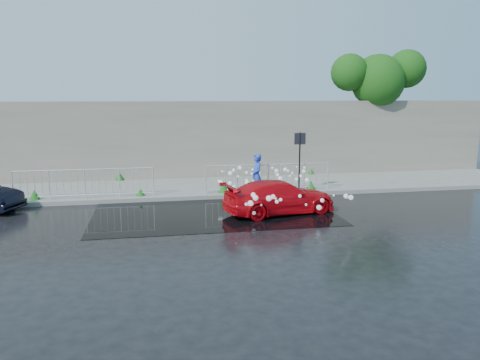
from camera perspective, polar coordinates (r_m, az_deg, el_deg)
name	(u,v)px	position (r m, az deg, el deg)	size (l,w,h in m)	color
ground	(202,220)	(15.03, -4.67, -4.90)	(90.00, 90.00, 0.00)	black
pavement	(190,188)	(19.86, -6.15, -0.93)	(30.00, 4.00, 0.15)	#5A5B57
curb	(194,198)	(17.91, -5.66, -2.15)	(30.00, 0.25, 0.16)	#5A5B57
retaining_wall	(185,140)	(21.77, -6.69, 4.91)	(30.00, 0.60, 3.50)	#686458
puddle	(213,212)	(16.04, -3.26, -3.88)	(8.00, 5.00, 0.01)	black
sign_post	(300,152)	(18.54, 7.29, 3.40)	(0.45, 0.06, 2.50)	black
tree	(379,78)	(24.46, 16.58, 11.87)	(4.84, 2.61, 6.14)	#332114
railing_left	(85,183)	(18.25, -18.40, -0.30)	(5.05, 0.05, 1.10)	silver
railing_right	(268,177)	(18.60, 3.46, 0.41)	(5.05, 0.05, 1.10)	silver
weeds	(186,184)	(19.26, -6.57, -0.51)	(12.17, 3.93, 0.45)	#124314
water_spray	(268,186)	(16.58, 3.40, -0.74)	(3.64, 5.78, 1.06)	white
red_car	(279,197)	(15.79, 4.84, -2.06)	(1.57, 3.86, 1.12)	#C00710
person	(257,176)	(18.12, 2.06, 0.53)	(0.62, 0.41, 1.70)	#2541B9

